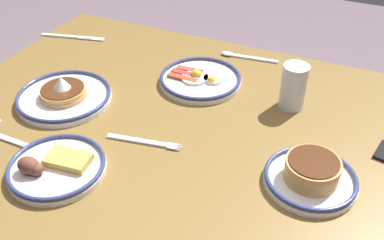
{
  "coord_description": "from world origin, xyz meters",
  "views": [
    {
      "loc": [
        -0.37,
        0.8,
        1.41
      ],
      "look_at": [
        -0.01,
        0.01,
        0.76
      ],
      "focal_mm": 41.08,
      "sensor_mm": 36.0,
      "label": 1
    }
  ],
  "objects_px": {
    "plate_far_companion": "(200,79)",
    "drinking_glass": "(293,89)",
    "plate_near_main": "(64,95)",
    "fork_near": "(13,141)",
    "fork_far": "(144,142)",
    "plate_center_pancakes": "(311,175)",
    "tea_spoon": "(241,56)",
    "plate_far_side": "(55,167)",
    "butter_knife": "(73,37)"
  },
  "relations": [
    {
      "from": "drinking_glass",
      "to": "fork_near",
      "type": "bearing_deg",
      "value": 36.67
    },
    {
      "from": "plate_near_main",
      "to": "plate_far_companion",
      "type": "height_order",
      "value": "plate_near_main"
    },
    {
      "from": "tea_spoon",
      "to": "plate_center_pancakes",
      "type": "bearing_deg",
      "value": 124.06
    },
    {
      "from": "plate_far_companion",
      "to": "plate_near_main",
      "type": "bearing_deg",
      "value": 38.09
    },
    {
      "from": "drinking_glass",
      "to": "tea_spoon",
      "type": "height_order",
      "value": "drinking_glass"
    },
    {
      "from": "plate_far_side",
      "to": "drinking_glass",
      "type": "relative_size",
      "value": 1.77
    },
    {
      "from": "plate_center_pancakes",
      "to": "tea_spoon",
      "type": "bearing_deg",
      "value": -55.94
    },
    {
      "from": "plate_near_main",
      "to": "fork_near",
      "type": "distance_m",
      "value": 0.2
    },
    {
      "from": "plate_far_companion",
      "to": "fork_near",
      "type": "height_order",
      "value": "plate_far_companion"
    },
    {
      "from": "drinking_glass",
      "to": "tea_spoon",
      "type": "bearing_deg",
      "value": -43.81
    },
    {
      "from": "plate_center_pancakes",
      "to": "plate_far_companion",
      "type": "height_order",
      "value": "plate_center_pancakes"
    },
    {
      "from": "plate_far_companion",
      "to": "plate_center_pancakes",
      "type": "bearing_deg",
      "value": 143.62
    },
    {
      "from": "fork_far",
      "to": "plate_far_companion",
      "type": "bearing_deg",
      "value": -92.92
    },
    {
      "from": "plate_center_pancakes",
      "to": "plate_near_main",
      "type": "bearing_deg",
      "value": -3.56
    },
    {
      "from": "fork_far",
      "to": "butter_knife",
      "type": "distance_m",
      "value": 0.64
    },
    {
      "from": "plate_far_side",
      "to": "fork_far",
      "type": "height_order",
      "value": "plate_far_side"
    },
    {
      "from": "plate_near_main",
      "to": "fork_near",
      "type": "height_order",
      "value": "plate_near_main"
    },
    {
      "from": "plate_far_side",
      "to": "drinking_glass",
      "type": "height_order",
      "value": "drinking_glass"
    },
    {
      "from": "drinking_glass",
      "to": "fork_near",
      "type": "height_order",
      "value": "drinking_glass"
    },
    {
      "from": "plate_near_main",
      "to": "fork_near",
      "type": "xyz_separation_m",
      "value": [
        0.0,
        0.2,
        -0.01
      ]
    },
    {
      "from": "plate_near_main",
      "to": "plate_far_side",
      "type": "relative_size",
      "value": 1.18
    },
    {
      "from": "fork_near",
      "to": "plate_center_pancakes",
      "type": "bearing_deg",
      "value": -167.19
    },
    {
      "from": "plate_far_companion",
      "to": "drinking_glass",
      "type": "xyz_separation_m",
      "value": [
        -0.27,
        0.01,
        0.04
      ]
    },
    {
      "from": "drinking_glass",
      "to": "butter_knife",
      "type": "relative_size",
      "value": 0.55
    },
    {
      "from": "plate_far_side",
      "to": "fork_far",
      "type": "relative_size",
      "value": 1.18
    },
    {
      "from": "plate_center_pancakes",
      "to": "drinking_glass",
      "type": "distance_m",
      "value": 0.3
    },
    {
      "from": "plate_far_side",
      "to": "butter_knife",
      "type": "bearing_deg",
      "value": -56.35
    },
    {
      "from": "plate_far_companion",
      "to": "drinking_glass",
      "type": "relative_size",
      "value": 1.93
    },
    {
      "from": "plate_far_side",
      "to": "fork_far",
      "type": "xyz_separation_m",
      "value": [
        -0.13,
        -0.17,
        -0.01
      ]
    },
    {
      "from": "plate_near_main",
      "to": "plate_center_pancakes",
      "type": "distance_m",
      "value": 0.68
    },
    {
      "from": "drinking_glass",
      "to": "plate_center_pancakes",
      "type": "bearing_deg",
      "value": 111.96
    },
    {
      "from": "plate_near_main",
      "to": "drinking_glass",
      "type": "bearing_deg",
      "value": -158.1
    },
    {
      "from": "plate_far_side",
      "to": "fork_far",
      "type": "distance_m",
      "value": 0.21
    },
    {
      "from": "plate_far_companion",
      "to": "tea_spoon",
      "type": "relative_size",
      "value": 1.29
    },
    {
      "from": "plate_near_main",
      "to": "plate_far_companion",
      "type": "xyz_separation_m",
      "value": [
        -0.3,
        -0.24,
        -0.0
      ]
    },
    {
      "from": "plate_far_side",
      "to": "fork_near",
      "type": "distance_m",
      "value": 0.17
    },
    {
      "from": "tea_spoon",
      "to": "fork_near",
      "type": "bearing_deg",
      "value": 60.03
    },
    {
      "from": "plate_near_main",
      "to": "fork_far",
      "type": "bearing_deg",
      "value": 166.31
    },
    {
      "from": "butter_knife",
      "to": "fork_far",
      "type": "bearing_deg",
      "value": 141.8
    },
    {
      "from": "plate_far_companion",
      "to": "fork_far",
      "type": "bearing_deg",
      "value": 87.08
    },
    {
      "from": "butter_knife",
      "to": "plate_far_side",
      "type": "bearing_deg",
      "value": 123.65
    },
    {
      "from": "fork_near",
      "to": "tea_spoon",
      "type": "xyz_separation_m",
      "value": [
        -0.36,
        -0.63,
        0.0
      ]
    },
    {
      "from": "plate_far_companion",
      "to": "fork_far",
      "type": "relative_size",
      "value": 1.29
    },
    {
      "from": "fork_near",
      "to": "fork_far",
      "type": "xyz_separation_m",
      "value": [
        -0.29,
        -0.13,
        0.0
      ]
    },
    {
      "from": "plate_near_main",
      "to": "plate_center_pancakes",
      "type": "relative_size",
      "value": 1.28
    },
    {
      "from": "plate_center_pancakes",
      "to": "butter_knife",
      "type": "xyz_separation_m",
      "value": [
        0.9,
        -0.37,
        -0.02
      ]
    },
    {
      "from": "plate_far_side",
      "to": "tea_spoon",
      "type": "xyz_separation_m",
      "value": [
        -0.2,
        -0.67,
        -0.01
      ]
    },
    {
      "from": "fork_far",
      "to": "tea_spoon",
      "type": "xyz_separation_m",
      "value": [
        -0.07,
        -0.5,
        0.0
      ]
    },
    {
      "from": "plate_center_pancakes",
      "to": "fork_near",
      "type": "distance_m",
      "value": 0.7
    },
    {
      "from": "plate_near_main",
      "to": "fork_near",
      "type": "relative_size",
      "value": 1.32
    }
  ]
}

